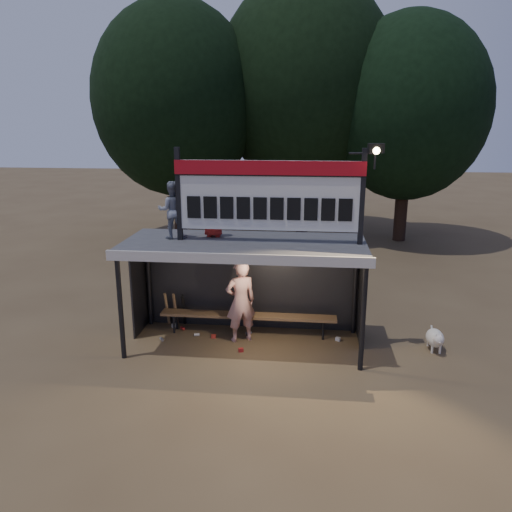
{
  "coord_description": "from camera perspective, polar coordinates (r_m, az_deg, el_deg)",
  "views": [
    {
      "loc": [
        1.32,
        -9.94,
        4.72
      ],
      "look_at": [
        0.2,
        0.4,
        1.9
      ],
      "focal_mm": 35.0,
      "sensor_mm": 36.0,
      "label": 1
    }
  ],
  "objects": [
    {
      "name": "player",
      "position": [
        10.93,
        -1.77,
        -5.19
      ],
      "size": [
        0.79,
        0.68,
        1.84
      ],
      "primitive_type": "imported",
      "rotation": [
        0.0,
        0.0,
        3.57
      ],
      "color": "white",
      "rests_on": "ground"
    },
    {
      "name": "scoreboard_assembly",
      "position": [
        10.06,
        1.79,
        7.18
      ],
      "size": [
        4.1,
        0.27,
        1.99
      ],
      "color": "black",
      "rests_on": "dugout_shelter"
    },
    {
      "name": "bats",
      "position": [
        11.99,
        -9.21,
        -6.0
      ],
      "size": [
        0.49,
        0.33,
        0.84
      ],
      "color": "#A37B4C",
      "rests_on": "ground"
    },
    {
      "name": "child_a",
      "position": [
        10.61,
        -9.58,
        5.2
      ],
      "size": [
        0.69,
        0.6,
        1.2
      ],
      "primitive_type": "imported",
      "rotation": [
        0.0,
        0.0,
        3.42
      ],
      "color": "gray",
      "rests_on": "dugout_shelter"
    },
    {
      "name": "child_b",
      "position": [
        10.66,
        -4.91,
        4.96
      ],
      "size": [
        0.52,
        0.36,
        1.04
      ],
      "primitive_type": "imported",
      "rotation": [
        0.0,
        0.0,
        3.09
      ],
      "color": "#B3211B",
      "rests_on": "dugout_shelter"
    },
    {
      "name": "tree_mid",
      "position": [
        21.49,
        5.63,
        18.96
      ],
      "size": [
        7.22,
        7.22,
        10.36
      ],
      "color": "black",
      "rests_on": "ground"
    },
    {
      "name": "tree_right",
      "position": [
        20.77,
        17.06,
        15.83
      ],
      "size": [
        6.08,
        6.08,
        8.72
      ],
      "color": "#311F16",
      "rests_on": "ground"
    },
    {
      "name": "ground",
      "position": [
        11.08,
        -1.27,
        -10.04
      ],
      "size": [
        80.0,
        80.0,
        0.0
      ],
      "primitive_type": "plane",
      "color": "#503E28",
      "rests_on": "ground"
    },
    {
      "name": "dog",
      "position": [
        11.34,
        19.81,
        -8.84
      ],
      "size": [
        0.36,
        0.81,
        0.49
      ],
      "color": "white",
      "rests_on": "ground"
    },
    {
      "name": "tree_left",
      "position": [
        20.65,
        -9.16,
        17.2
      ],
      "size": [
        6.46,
        6.46,
        9.27
      ],
      "color": "#301E15",
      "rests_on": "ground"
    },
    {
      "name": "bench",
      "position": [
        11.41,
        -0.92,
        -6.9
      ],
      "size": [
        4.0,
        0.35,
        0.48
      ],
      "color": "brown",
      "rests_on": "ground"
    },
    {
      "name": "litter",
      "position": [
        11.43,
        -4.19,
        -9.06
      ],
      "size": [
        4.02,
        1.24,
        0.08
      ],
      "color": "red",
      "rests_on": "ground"
    },
    {
      "name": "dugout_shelter",
      "position": [
        10.66,
        -1.16,
        -0.47
      ],
      "size": [
        5.1,
        2.08,
        2.32
      ],
      "color": "#404043",
      "rests_on": "ground"
    }
  ]
}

